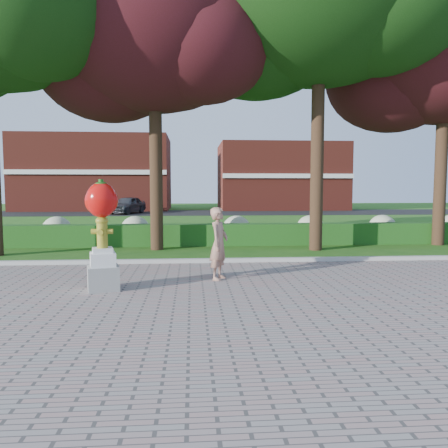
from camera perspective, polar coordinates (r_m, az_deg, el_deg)
name	(u,v)px	position (r m, az deg, el deg)	size (l,w,h in m)	color
ground	(228,288)	(9.52, 0.57, -8.33)	(100.00, 100.00, 0.00)	#215715
walkway	(255,360)	(5.72, 4.08, -17.25)	(40.00, 14.00, 0.04)	gray
curb	(220,261)	(12.44, -0.58, -4.86)	(40.00, 0.18, 0.15)	#ADADA5
lawn_hedge	(213,235)	(16.36, -1.47, -1.39)	(24.00, 0.70, 0.80)	#154112
hydrangea_row	(226,228)	(17.37, 0.25, -0.53)	(20.10, 1.10, 0.99)	#AEBB8F
street	(201,213)	(37.31, -3.02, 1.49)	(50.00, 8.00, 0.02)	black
building_left	(96,174)	(44.23, -16.35, 6.35)	(14.00, 8.00, 7.00)	maroon
building_right	(280,177)	(44.14, 7.30, 6.12)	(12.00, 8.00, 6.40)	maroon
tree_mid_left	(151,35)	(16.21, -9.46, 23.20)	(8.25, 7.04, 10.69)	black
tree_far_right	(442,56)	(18.91, 26.55, 19.02)	(7.88, 6.72, 10.21)	black
hydrant_sculpture	(102,232)	(9.33, -15.63, -0.99)	(0.76, 0.76, 2.29)	gray
woman	(219,243)	(10.06, -0.67, -2.56)	(0.61, 0.40, 1.67)	#A97660
parked_car	(127,205)	(36.58, -12.52, 2.45)	(1.68, 4.17, 1.42)	#3C3E43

